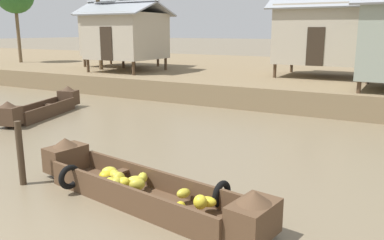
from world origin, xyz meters
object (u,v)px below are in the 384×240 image
object	(u,v)px
stilt_house_mid_right	(324,33)
mooring_post	(20,153)
stilt_house_left	(120,33)
stilt_house_mid_left	(127,35)
banana_boat	(141,187)
cargo_boat_upstream	(42,108)

from	to	relation	value
stilt_house_mid_right	mooring_post	size ratio (longest dim) A/B	3.52
stilt_house_left	stilt_house_mid_left	world-z (taller)	stilt_house_left
banana_boat	stilt_house_mid_right	xyz separation A→B (m)	(0.30, 15.27, 2.89)
cargo_boat_upstream	stilt_house_mid_right	bearing A→B (deg)	51.36
stilt_house_mid_left	cargo_boat_upstream	bearing A→B (deg)	-75.94
banana_boat	cargo_boat_upstream	bearing A→B (deg)	150.36
cargo_boat_upstream	stilt_house_left	size ratio (longest dim) A/B	0.89
cargo_boat_upstream	stilt_house_left	distance (m)	11.44
mooring_post	stilt_house_mid_right	bearing A→B (deg)	78.78
stilt_house_mid_right	banana_boat	bearing A→B (deg)	-91.11
stilt_house_left	mooring_post	size ratio (longest dim) A/B	3.59
cargo_boat_upstream	stilt_house_mid_left	size ratio (longest dim) A/B	1.06
banana_boat	stilt_house_mid_left	distance (m)	16.52
stilt_house_mid_right	mooring_post	world-z (taller)	stilt_house_mid_right
stilt_house_left	stilt_house_mid_left	bearing A→B (deg)	-44.48
stilt_house_mid_right	mooring_post	distance (m)	16.28
stilt_house_left	stilt_house_mid_right	bearing A→B (deg)	1.70
banana_boat	stilt_house_left	distance (m)	19.62
stilt_house_left	mooring_post	world-z (taller)	stilt_house_left
mooring_post	stilt_house_left	bearing A→B (deg)	121.96
stilt_house_left	stilt_house_mid_left	size ratio (longest dim) A/B	1.19
banana_boat	mooring_post	xyz separation A→B (m)	(-2.83, -0.51, 0.41)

